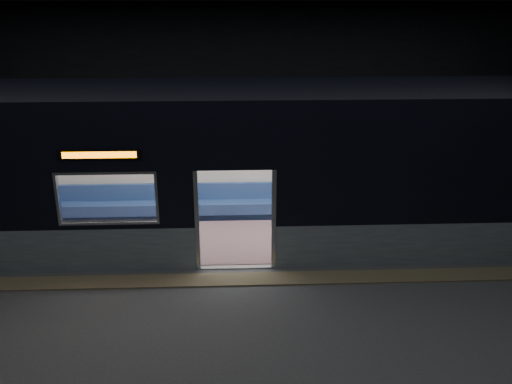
{
  "coord_description": "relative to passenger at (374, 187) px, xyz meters",
  "views": [
    {
      "loc": [
        -0.01,
        -8.59,
        5.08
      ],
      "look_at": [
        0.45,
        2.3,
        1.15
      ],
      "focal_mm": 38.0,
      "sensor_mm": 36.0,
      "label": 1
    }
  ],
  "objects": [
    {
      "name": "transit_map",
      "position": [
        1.66,
        0.31,
        0.67
      ],
      "size": [
        0.94,
        0.03,
        0.61
      ],
      "primitive_type": "cube",
      "color": "white",
      "rests_on": "metro_car"
    },
    {
      "name": "station_envelope",
      "position": [
        -3.34,
        -3.55,
        2.87
      ],
      "size": [
        24.0,
        14.0,
        5.0
      ],
      "color": "black",
      "rests_on": "station_floor"
    },
    {
      "name": "handbag",
      "position": [
        0.0,
        -0.22,
        -0.12
      ],
      "size": [
        0.31,
        0.29,
        0.13
      ],
      "primitive_type": "cube",
      "rotation": [
        0.0,
        0.0,
        0.27
      ],
      "color": "black",
      "rests_on": "passenger"
    },
    {
      "name": "metro_car",
      "position": [
        -3.34,
        -1.0,
        1.06
      ],
      "size": [
        18.0,
        3.04,
        3.35
      ],
      "color": "#93A8B0",
      "rests_on": "station_floor"
    },
    {
      "name": "station_floor",
      "position": [
        -3.34,
        -3.55,
        -0.79
      ],
      "size": [
        24.0,
        14.0,
        0.01
      ],
      "primitive_type": "cube",
      "color": "#47494C",
      "rests_on": "ground"
    },
    {
      "name": "passenger",
      "position": [
        0.0,
        0.0,
        0.0
      ],
      "size": [
        0.43,
        0.69,
        1.35
      ],
      "rotation": [
        0.0,
        0.0,
        0.17
      ],
      "color": "black",
      "rests_on": "metro_car"
    },
    {
      "name": "tactile_strip",
      "position": [
        -3.34,
        -3.0,
        -0.77
      ],
      "size": [
        22.8,
        0.5,
        0.03
      ],
      "primitive_type": "cube",
      "color": "#8C7F59",
      "rests_on": "station_floor"
    }
  ]
}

